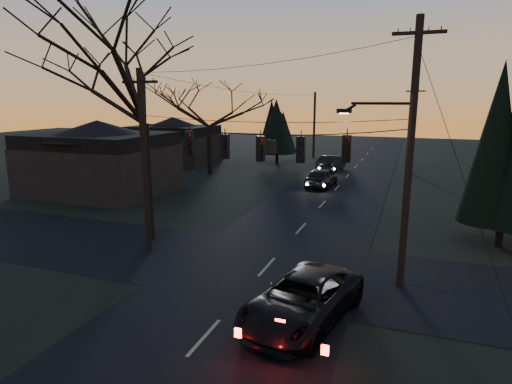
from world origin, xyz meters
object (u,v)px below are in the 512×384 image
(bare_tree_left, at_px, (142,74))
(sedan_oncoming_b, at_px, (331,163))
(evergreen_right, at_px, (510,148))
(suv_near, at_px, (303,300))
(utility_pole_far_r, at_px, (409,173))
(sedan_oncoming_a, at_px, (322,178))
(utility_pole_right, at_px, (400,286))
(utility_pole_far_l, at_px, (313,157))
(utility_pole_left, at_px, (149,251))

(bare_tree_left, distance_m, sedan_oncoming_b, 26.43)
(evergreen_right, relative_size, suv_near, 1.57)
(utility_pole_far_r, xyz_separation_m, sedan_oncoming_b, (-7.51, -1.66, 0.80))
(utility_pole_far_r, height_order, evergreen_right, evergreen_right)
(bare_tree_left, relative_size, sedan_oncoming_b, 2.47)
(sedan_oncoming_a, bearing_deg, suv_near, 103.91)
(sedan_oncoming_a, bearing_deg, utility_pole_right, 114.66)
(bare_tree_left, distance_m, suv_near, 13.31)
(utility_pole_right, relative_size, sedan_oncoming_a, 2.11)
(suv_near, bearing_deg, utility_pole_right, 66.26)
(bare_tree_left, bearing_deg, sedan_oncoming_b, 78.88)
(utility_pole_right, height_order, sedan_oncoming_b, utility_pole_right)
(utility_pole_far_l, height_order, evergreen_right, evergreen_right)
(utility_pole_far_r, distance_m, sedan_oncoming_b, 7.74)
(evergreen_right, bearing_deg, utility_pole_right, -124.15)
(utility_pole_far_r, height_order, bare_tree_left, bare_tree_left)
(utility_pole_right, distance_m, evergreen_right, 9.31)
(utility_pole_left, relative_size, utility_pole_far_r, 1.00)
(evergreen_right, height_order, suv_near, evergreen_right)
(utility_pole_far_r, bearing_deg, utility_pole_left, -112.33)
(utility_pole_left, bearing_deg, sedan_oncoming_a, 75.26)
(evergreen_right, xyz_separation_m, sedan_oncoming_b, (-11.96, 19.79, -4.09))
(utility_pole_far_r, bearing_deg, evergreen_right, -78.29)
(utility_pole_right, relative_size, utility_pole_far_r, 1.18)
(utility_pole_far_l, relative_size, evergreen_right, 0.93)
(utility_pole_far_r, bearing_deg, utility_pole_right, -90.00)
(bare_tree_left, xyz_separation_m, sedan_oncoming_a, (5.62, 16.44, -7.53))
(bare_tree_left, xyz_separation_m, sedan_oncoming_b, (4.89, 24.86, -7.54))
(utility_pole_far_l, height_order, bare_tree_left, bare_tree_left)
(utility_pole_far_l, distance_m, suv_near, 40.91)
(utility_pole_far_l, height_order, sedan_oncoming_b, utility_pole_far_l)
(utility_pole_left, xyz_separation_m, utility_pole_far_l, (0.00, 36.00, 0.00))
(utility_pole_left, distance_m, sedan_oncoming_b, 26.65)
(utility_pole_right, bearing_deg, utility_pole_far_l, 107.72)
(sedan_oncoming_b, bearing_deg, utility_pole_right, 113.21)
(suv_near, bearing_deg, evergreen_right, 67.54)
(utility_pole_left, distance_m, bare_tree_left, 8.51)
(bare_tree_left, xyz_separation_m, evergreen_right, (16.85, 5.07, -3.45))
(utility_pole_far_l, bearing_deg, evergreen_right, -61.56)
(utility_pole_far_l, bearing_deg, utility_pole_left, -90.00)
(suv_near, bearing_deg, bare_tree_left, 162.45)
(utility_pole_left, xyz_separation_m, sedan_oncoming_a, (4.72, 17.92, 0.81))
(utility_pole_far_r, relative_size, suv_near, 1.56)
(utility_pole_far_l, bearing_deg, suv_near, -77.90)
(evergreen_right, bearing_deg, utility_pole_left, -157.65)
(suv_near, xyz_separation_m, sedan_oncoming_a, (-3.86, 21.91, 0.05))
(utility_pole_far_l, relative_size, bare_tree_left, 0.67)
(suv_near, relative_size, sedan_oncoming_a, 1.15)
(utility_pole_right, xyz_separation_m, evergreen_right, (4.45, 6.56, 4.88))
(evergreen_right, relative_size, sedan_oncoming_b, 1.77)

